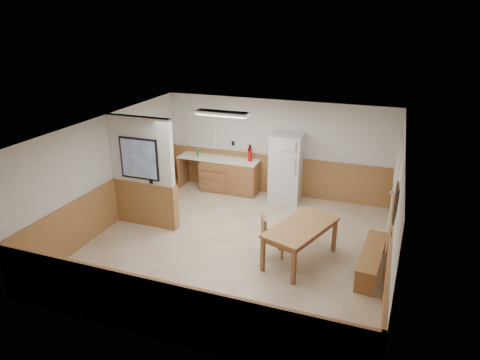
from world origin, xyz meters
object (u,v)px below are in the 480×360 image
at_px(dining_bench, 372,255).
at_px(soap_bottle, 198,152).
at_px(dining_table, 301,230).
at_px(dining_chair, 268,233).
at_px(refrigerator, 286,168).
at_px(fire_extinguisher, 250,154).

distance_m(dining_bench, soap_bottle, 5.55).
xyz_separation_m(dining_table, dining_chair, (-0.64, -0.01, -0.16)).
relative_size(refrigerator, fire_extinguisher, 3.93).
height_order(refrigerator, dining_bench, refrigerator).
relative_size(dining_chair, fire_extinguisher, 1.93).
relative_size(dining_table, dining_chair, 2.09).
bearing_deg(dining_chair, soap_bottle, 110.99).
distance_m(dining_table, dining_chair, 0.66).
xyz_separation_m(dining_bench, dining_chair, (-1.97, -0.09, 0.15)).
height_order(dining_bench, fire_extinguisher, fire_extinguisher).
bearing_deg(dining_chair, dining_bench, -21.48).
distance_m(dining_table, soap_bottle, 4.47).
relative_size(dining_table, dining_bench, 1.07).
height_order(refrigerator, dining_chair, refrigerator).
bearing_deg(fire_extinguisher, dining_chair, -72.15).
bearing_deg(refrigerator, dining_bench, -51.65).
bearing_deg(fire_extinguisher, soap_bottle, 175.12).
height_order(dining_table, dining_bench, dining_table).
height_order(refrigerator, fire_extinguisher, refrigerator).
relative_size(refrigerator, dining_chair, 2.04).
relative_size(dining_bench, fire_extinguisher, 3.76).
bearing_deg(dining_bench, dining_table, -172.07).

